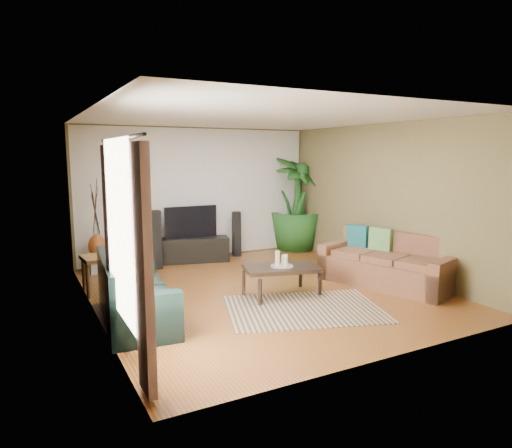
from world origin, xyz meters
TOP-DOWN VIEW (x-y plane):
  - floor at (0.00, 0.00)m, footprint 5.50×5.50m
  - ceiling at (0.00, 0.00)m, footprint 5.50×5.50m
  - wall_back at (0.00, 2.75)m, footprint 5.00×0.00m
  - wall_front at (0.00, -2.75)m, footprint 5.00×0.00m
  - wall_left at (-2.50, 0.00)m, footprint 0.00×5.50m
  - wall_right at (2.50, 0.00)m, footprint 0.00×5.50m
  - backwall_panel at (0.00, 2.74)m, footprint 4.90×0.00m
  - window_pane at (-2.48, -1.60)m, footprint 0.00×1.80m
  - curtain_near at (-2.43, -2.35)m, footprint 0.08×0.35m
  - curtain_far at (-2.43, -0.85)m, footprint 0.08×0.35m
  - curtain_rod at (-2.43, -1.60)m, footprint 0.03×1.90m
  - sofa_left at (-2.07, -0.39)m, footprint 0.97×1.94m
  - sofa_right at (1.99, -0.66)m, footprint 1.57×2.31m
  - area_rug at (0.11, -1.03)m, footprint 2.50×2.10m
  - coffee_table at (0.16, -0.35)m, footprint 1.24×0.88m
  - candle_tray at (0.16, -0.35)m, footprint 0.35×0.35m
  - candle_tall at (0.10, -0.32)m, footprint 0.07×0.07m
  - candle_mid at (0.20, -0.39)m, footprint 0.07×0.07m
  - candle_short at (0.23, -0.29)m, footprint 0.07×0.07m
  - tv_stand at (-0.29, 2.43)m, footprint 1.54×0.81m
  - television at (-0.29, 2.45)m, footprint 1.08×0.06m
  - speaker_left at (-1.08, 2.24)m, footprint 0.20×0.22m
  - speaker_right at (0.74, 2.50)m, footprint 0.22×0.23m
  - potted_plant at (2.25, 2.50)m, footprint 1.51×1.51m
  - plant_pot at (2.25, 2.50)m, footprint 0.39×0.39m
  - pedestal at (-2.11, 2.42)m, footprint 0.38×0.38m
  - vase at (-2.11, 2.42)m, footprint 0.31×0.31m
  - side_table at (-2.25, 1.11)m, footprint 0.60×0.60m

SIDE VIEW (x-z plane):
  - floor at x=0.00m, z-range 0.00..0.00m
  - area_rug at x=0.11m, z-range 0.00..0.01m
  - plant_pot at x=2.25m, z-range 0.00..0.30m
  - pedestal at x=-2.11m, z-range 0.00..0.34m
  - coffee_table at x=0.16m, z-range 0.00..0.46m
  - tv_stand at x=-0.29m, z-range 0.00..0.49m
  - side_table at x=-2.25m, z-range 0.00..0.59m
  - sofa_left at x=-2.07m, z-range 0.00..0.85m
  - sofa_right at x=1.99m, z-range 0.00..0.85m
  - candle_tray at x=0.16m, z-range 0.46..0.47m
  - speaker_right at x=0.74m, z-range 0.00..0.95m
  - vase at x=-2.11m, z-range 0.28..0.71m
  - candle_short at x=0.23m, z-range 0.47..0.62m
  - speaker_left at x=-1.08m, z-range 0.00..1.11m
  - candle_mid at x=0.20m, z-range 0.47..0.65m
  - candle_tall at x=0.10m, z-range 0.47..0.70m
  - television at x=-0.29m, z-range 0.49..1.13m
  - potted_plant at x=2.25m, z-range 0.00..2.12m
  - curtain_near at x=-2.43m, z-range 0.05..2.25m
  - curtain_far at x=-2.43m, z-range 0.05..2.25m
  - wall_left at x=-2.50m, z-range -1.40..4.10m
  - wall_right at x=2.50m, z-range -1.40..4.10m
  - wall_back at x=0.00m, z-range -1.15..3.85m
  - wall_front at x=0.00m, z-range -1.15..3.85m
  - backwall_panel at x=0.00m, z-range -1.10..3.80m
  - window_pane at x=-2.48m, z-range 0.50..2.30m
  - curtain_rod at x=-2.43m, z-range 2.28..2.31m
  - ceiling at x=0.00m, z-range 2.70..2.70m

